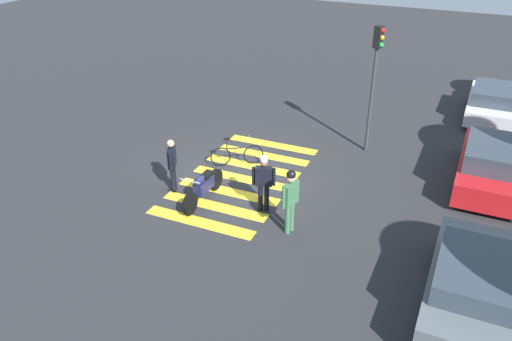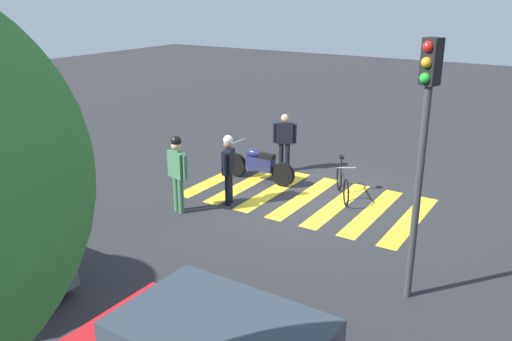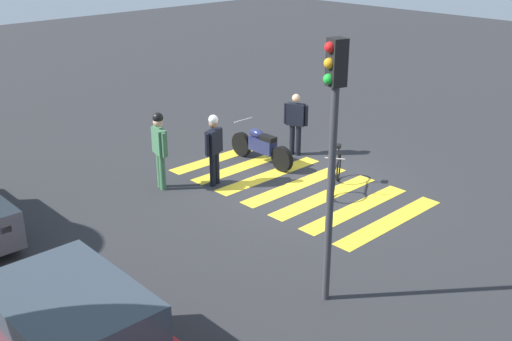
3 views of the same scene
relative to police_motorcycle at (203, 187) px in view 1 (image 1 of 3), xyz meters
name	(u,v)px [view 1 (image 1 of 3)]	position (x,y,z in m)	size (l,w,h in m)	color
ground_plane	(241,178)	(-1.65, 0.44, -0.46)	(60.00, 60.00, 0.00)	#2B2B2D
police_motorcycle	(203,187)	(0.00, 0.00, 0.00)	(2.19, 0.62, 1.04)	black
leaning_bicycle	(237,155)	(-2.44, -0.09, -0.09)	(0.99, 1.52, 1.00)	black
officer_on_foot	(264,179)	(-0.26, 1.81, 0.54)	(0.34, 0.63, 1.75)	black
officer_by_motorcycle	(172,162)	(-0.16, -1.12, 0.51)	(0.63, 0.38, 1.69)	black
pedestrian_bystander	(290,196)	(0.45, 2.86, 0.63)	(0.68, 0.32, 1.87)	#3F724C
crosswalk_stripes	(241,178)	(-1.65, 0.44, -0.46)	(5.85, 3.27, 0.01)	yellow
car_white_van	(493,102)	(-10.30, 7.52, 0.17)	(4.14, 1.94, 1.30)	black
car_red_convertible	(491,165)	(-4.41, 7.62, 0.22)	(4.40, 1.89, 1.45)	black
car_grey_coupe	(475,287)	(1.67, 7.50, 0.22)	(4.22, 1.95, 1.41)	black
traffic_light_pole	(375,70)	(-5.26, 3.62, 2.45)	(0.30, 0.35, 4.34)	#38383D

